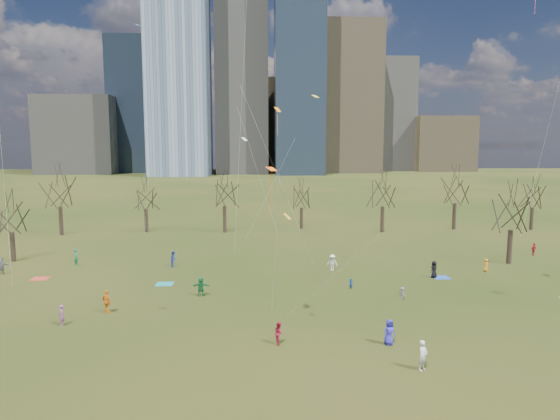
{
  "coord_description": "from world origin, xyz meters",
  "views": [
    {
      "loc": [
        -2.41,
        -35.27,
        13.11
      ],
      "look_at": [
        0.0,
        12.0,
        7.0
      ],
      "focal_mm": 32.0,
      "sensor_mm": 36.0,
      "label": 1
    }
  ],
  "objects_px": {
    "blanket_teal": "(165,284)",
    "person_0": "(389,332)",
    "person_1": "(423,355)",
    "person_2": "(279,333)",
    "blanket_navy": "(441,277)",
    "blanket_crimson": "(40,279)",
    "person_4": "(107,302)"
  },
  "relations": [
    {
      "from": "blanket_teal",
      "to": "person_0",
      "type": "bearing_deg",
      "value": -41.51
    },
    {
      "from": "blanket_teal",
      "to": "blanket_crimson",
      "type": "bearing_deg",
      "value": 168.59
    },
    {
      "from": "person_0",
      "to": "person_1",
      "type": "relative_size",
      "value": 0.96
    },
    {
      "from": "blanket_teal",
      "to": "person_0",
      "type": "xyz_separation_m",
      "value": [
        17.5,
        -15.49,
        0.85
      ]
    },
    {
      "from": "blanket_teal",
      "to": "person_2",
      "type": "bearing_deg",
      "value": -55.73
    },
    {
      "from": "person_1",
      "to": "blanket_navy",
      "type": "bearing_deg",
      "value": 29.19
    },
    {
      "from": "blanket_crimson",
      "to": "person_2",
      "type": "height_order",
      "value": "person_2"
    },
    {
      "from": "person_4",
      "to": "person_0",
      "type": "bearing_deg",
      "value": -159.23
    },
    {
      "from": "blanket_crimson",
      "to": "blanket_navy",
      "type": "bearing_deg",
      "value": -2.24
    },
    {
      "from": "blanket_teal",
      "to": "person_4",
      "type": "height_order",
      "value": "person_4"
    },
    {
      "from": "person_1",
      "to": "person_2",
      "type": "bearing_deg",
      "value": 114.87
    },
    {
      "from": "blanket_navy",
      "to": "person_1",
      "type": "distance_m",
      "value": 22.15
    },
    {
      "from": "blanket_navy",
      "to": "person_1",
      "type": "xyz_separation_m",
      "value": [
        -8.78,
        -20.32,
        0.89
      ]
    },
    {
      "from": "blanket_teal",
      "to": "person_0",
      "type": "relative_size",
      "value": 0.93
    },
    {
      "from": "blanket_navy",
      "to": "person_0",
      "type": "height_order",
      "value": "person_0"
    },
    {
      "from": "person_0",
      "to": "blanket_crimson",
      "type": "bearing_deg",
      "value": 135.56
    },
    {
      "from": "blanket_teal",
      "to": "person_4",
      "type": "distance_m",
      "value": 8.71
    },
    {
      "from": "blanket_navy",
      "to": "person_4",
      "type": "bearing_deg",
      "value": -163.25
    },
    {
      "from": "blanket_crimson",
      "to": "person_1",
      "type": "bearing_deg",
      "value": -35.08
    },
    {
      "from": "blanket_navy",
      "to": "person_0",
      "type": "distance_m",
      "value": 19.16
    },
    {
      "from": "blanket_crimson",
      "to": "person_0",
      "type": "bearing_deg",
      "value": -30.87
    },
    {
      "from": "blanket_crimson",
      "to": "person_2",
      "type": "relative_size",
      "value": 1.06
    },
    {
      "from": "person_2",
      "to": "person_4",
      "type": "height_order",
      "value": "person_4"
    },
    {
      "from": "blanket_crimson",
      "to": "person_1",
      "type": "relative_size",
      "value": 0.89
    },
    {
      "from": "person_0",
      "to": "person_1",
      "type": "bearing_deg",
      "value": -89.52
    },
    {
      "from": "blanket_teal",
      "to": "person_1",
      "type": "xyz_separation_m",
      "value": [
        18.46,
        -19.32,
        0.89
      ]
    },
    {
      "from": "blanket_navy",
      "to": "person_0",
      "type": "bearing_deg",
      "value": -120.56
    },
    {
      "from": "person_4",
      "to": "person_2",
      "type": "bearing_deg",
      "value": -166.92
    },
    {
      "from": "person_2",
      "to": "blanket_crimson",
      "type": "bearing_deg",
      "value": 50.47
    },
    {
      "from": "blanket_teal",
      "to": "person_2",
      "type": "height_order",
      "value": "person_2"
    },
    {
      "from": "blanket_crimson",
      "to": "person_1",
      "type": "xyz_separation_m",
      "value": [
        31.15,
        -21.88,
        0.89
      ]
    },
    {
      "from": "person_0",
      "to": "person_2",
      "type": "relative_size",
      "value": 1.14
    }
  ]
}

